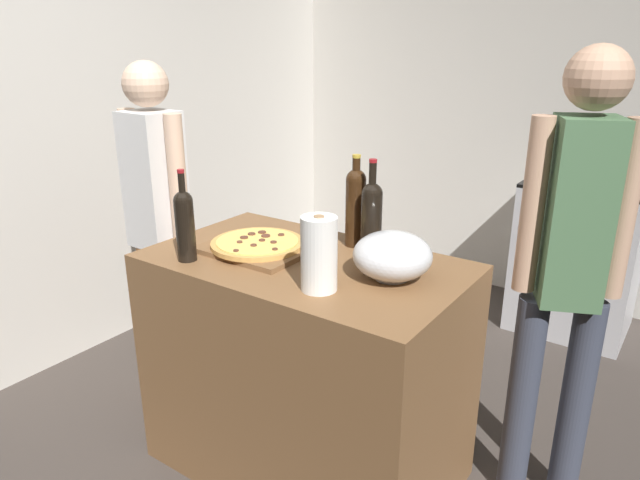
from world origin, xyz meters
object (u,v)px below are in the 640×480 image
paper_towel_roll (319,254)px  wine_bottle_amber (356,204)px  mixing_bowl (392,256)px  person_in_stripes (158,218)px  wine_bottle_dark (185,222)px  pizza (257,243)px  person_in_red (569,266)px  stove (577,256)px  wine_bottle_clear (371,215)px

paper_towel_roll → wine_bottle_amber: wine_bottle_amber is taller
mixing_bowl → person_in_stripes: size_ratio=0.17×
wine_bottle_dark → pizza: bearing=56.4°
pizza → person_in_red: 1.12m
wine_bottle_amber → person_in_red: bearing=9.6°
stove → person_in_stripes: person_in_stripes is taller
wine_bottle_dark → wine_bottle_clear: bearing=40.7°
mixing_bowl → wine_bottle_amber: 0.37m
wine_bottle_clear → wine_bottle_amber: (-0.10, 0.05, 0.01)m
pizza → person_in_red: (1.05, 0.40, 0.01)m
wine_bottle_clear → stove: size_ratio=0.38×
wine_bottle_clear → stove: bearing=75.8°
person_in_red → wine_bottle_amber: bearing=-170.4°
person_in_stripes → person_in_red: person_in_red is taller
pizza → wine_bottle_dark: 0.29m
mixing_bowl → wine_bottle_clear: bearing=136.9°
paper_towel_roll → wine_bottle_clear: wine_bottle_clear is taller
mixing_bowl → wine_bottle_dark: bearing=-158.6°
wine_bottle_dark → stove: bearing=66.3°
stove → person_in_stripes: 2.44m
wine_bottle_dark → stove: size_ratio=0.36×
person_in_stripes → person_in_red: size_ratio=0.96×
pizza → stove: pizza is taller
paper_towel_roll → wine_bottle_dark: 0.56m
wine_bottle_clear → paper_towel_roll: bearing=-85.4°
wine_bottle_dark → person_in_red: (1.20, 0.63, -0.10)m
pizza → wine_bottle_clear: 0.45m
stove → person_in_red: size_ratio=0.57×
mixing_bowl → paper_towel_roll: bearing=-125.4°
pizza → stove: bearing=67.5°
wine_bottle_clear → person_in_stripes: bearing=-170.3°
wine_bottle_clear → wine_bottle_dark: wine_bottle_clear is taller
mixing_bowl → wine_bottle_clear: size_ratio=0.74×
person_in_stripes → wine_bottle_clear: bearing=9.7°
pizza → wine_bottle_dark: wine_bottle_dark is taller
paper_towel_roll → person_in_red: bearing=41.2°
wine_bottle_dark → person_in_red: size_ratio=0.20×
pizza → person_in_stripes: size_ratio=0.22×
stove → wine_bottle_amber: bearing=-107.7°
pizza → wine_bottle_clear: size_ratio=0.99×
pizza → wine_bottle_amber: 0.41m
pizza → wine_bottle_clear: bearing=31.0°
mixing_bowl → person_in_red: 0.60m
paper_towel_roll → person_in_stripes: bearing=168.4°
wine_bottle_amber → wine_bottle_clear: bearing=-25.5°
paper_towel_roll → wine_bottle_dark: bearing=-173.7°
wine_bottle_clear → wine_bottle_dark: (-0.52, -0.45, -0.01)m
wine_bottle_amber → pizza: bearing=-135.2°
wine_bottle_amber → wine_bottle_dark: bearing=-130.5°
stove → person_in_red: (0.24, -1.56, 0.50)m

